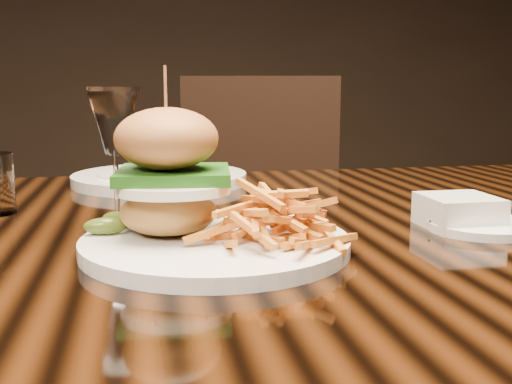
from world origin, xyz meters
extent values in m
plane|color=#4D3A29|center=(0.00, 3.50, 1.40)|extent=(6.00, 0.00, 6.00)
cube|color=black|center=(0.00, 0.00, 0.73)|extent=(1.60, 0.90, 0.04)
cylinder|color=silver|center=(-0.06, -0.13, 0.76)|extent=(0.28, 0.28, 0.01)
ellipsoid|color=#A67435|center=(-0.10, -0.11, 0.79)|extent=(0.10, 0.10, 0.05)
ellipsoid|color=silver|center=(-0.10, -0.12, 0.82)|extent=(0.12, 0.09, 0.01)
ellipsoid|color=orange|center=(-0.08, -0.14, 0.82)|extent=(0.02, 0.02, 0.01)
cube|color=#2A6318|center=(-0.10, -0.11, 0.83)|extent=(0.13, 0.12, 0.01)
ellipsoid|color=brown|center=(-0.10, -0.11, 0.86)|extent=(0.11, 0.11, 0.06)
cylinder|color=olive|center=(-0.10, -0.11, 0.90)|extent=(0.00, 0.00, 0.08)
ellipsoid|color=#2D4011|center=(-0.17, -0.10, 0.77)|extent=(0.05, 0.02, 0.02)
ellipsoid|color=#2D4011|center=(-0.16, -0.07, 0.77)|extent=(0.05, 0.04, 0.02)
cylinder|color=silver|center=(0.26, -0.09, 0.76)|extent=(0.13, 0.13, 0.01)
cube|color=gold|center=(0.27, -0.09, 0.77)|extent=(0.02, 0.02, 0.01)
cube|color=silver|center=(0.25, -0.08, 0.76)|extent=(0.11, 0.04, 0.00)
cube|color=silver|center=(0.24, -0.08, 0.77)|extent=(0.11, 0.11, 0.04)
cylinder|color=white|center=(-0.16, -0.02, 0.75)|extent=(0.06, 0.06, 0.00)
cylinder|color=white|center=(-0.16, -0.02, 0.80)|extent=(0.01, 0.01, 0.09)
cone|color=white|center=(-0.16, -0.02, 0.88)|extent=(0.06, 0.06, 0.08)
cylinder|color=silver|center=(-0.10, 0.33, 0.76)|extent=(0.30, 0.30, 0.02)
cylinder|color=silver|center=(-0.10, 0.33, 0.76)|extent=(0.22, 0.22, 0.02)
ellipsoid|color=black|center=(-0.10, 0.33, 0.80)|extent=(0.12, 0.10, 0.06)
ellipsoid|color=#2A6318|center=(-0.09, 0.32, 0.84)|extent=(0.05, 0.03, 0.02)
cube|color=black|center=(0.17, 0.80, 0.45)|extent=(0.55, 0.55, 0.06)
cube|color=black|center=(0.21, 1.00, 0.70)|extent=(0.46, 0.15, 0.50)
cylinder|color=black|center=(-0.06, 0.66, 0.23)|extent=(0.04, 0.04, 0.45)
cylinder|color=black|center=(0.31, 0.57, 0.23)|extent=(0.04, 0.04, 0.45)
cylinder|color=black|center=(0.02, 1.03, 0.23)|extent=(0.04, 0.04, 0.45)
cylinder|color=black|center=(0.39, 0.94, 0.23)|extent=(0.04, 0.04, 0.45)
camera|label=1|loc=(-0.13, -0.72, 0.92)|focal=42.00mm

